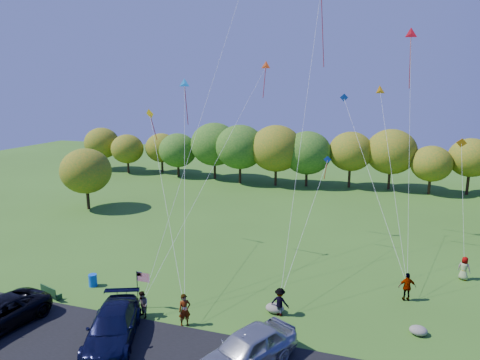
# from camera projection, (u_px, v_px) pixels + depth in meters

# --- Properties ---
(ground) EXTENTS (140.00, 140.00, 0.00)m
(ground) POSITION_uv_depth(u_px,v_px,m) (208.00, 322.00, 25.27)
(ground) COLOR #34601B
(ground) RESTS_ON ground
(treeline) EXTENTS (74.50, 28.22, 8.47)m
(treeline) POSITION_uv_depth(u_px,v_px,m) (290.00, 153.00, 58.86)
(treeline) COLOR #362113
(treeline) RESTS_ON ground
(minivan_navy) EXTENTS (4.53, 6.48, 1.74)m
(minivan_navy) POSITION_uv_depth(u_px,v_px,m) (113.00, 327.00, 23.01)
(minivan_navy) COLOR black
(minivan_navy) RESTS_ON asphalt_lane
(minivan_silver) EXTENTS (4.70, 6.06, 1.93)m
(minivan_silver) POSITION_uv_depth(u_px,v_px,m) (247.00, 350.00, 20.87)
(minivan_silver) COLOR #A6AAB1
(minivan_silver) RESTS_ON asphalt_lane
(flyer_a) EXTENTS (0.84, 0.82, 1.95)m
(flyer_a) POSITION_uv_depth(u_px,v_px,m) (185.00, 310.00, 24.66)
(flyer_a) COLOR #4C4C59
(flyer_a) RESTS_ON ground
(flyer_b) EXTENTS (1.03, 0.96, 1.68)m
(flyer_b) POSITION_uv_depth(u_px,v_px,m) (142.00, 305.00, 25.53)
(flyer_b) COLOR #4C4C59
(flyer_b) RESTS_ON ground
(flyer_c) EXTENTS (1.21, 0.80, 1.76)m
(flyer_c) POSITION_uv_depth(u_px,v_px,m) (280.00, 302.00, 25.80)
(flyer_c) COLOR #4C4C59
(flyer_c) RESTS_ON ground
(flyer_d) EXTENTS (1.19, 0.73, 1.89)m
(flyer_d) POSITION_uv_depth(u_px,v_px,m) (407.00, 287.00, 27.60)
(flyer_d) COLOR #4C4C59
(flyer_d) RESTS_ON ground
(flyer_e) EXTENTS (0.99, 0.86, 1.72)m
(flyer_e) POSITION_uv_depth(u_px,v_px,m) (464.00, 268.00, 30.64)
(flyer_e) COLOR #4C4C59
(flyer_e) RESTS_ON ground
(park_bench) EXTENTS (1.60, 0.70, 0.91)m
(park_bench) POSITION_uv_depth(u_px,v_px,m) (49.00, 292.00, 27.86)
(park_bench) COLOR #14391A
(park_bench) RESTS_ON ground
(trash_barrel) EXTENTS (0.57, 0.57, 0.86)m
(trash_barrel) POSITION_uv_depth(u_px,v_px,m) (93.00, 280.00, 29.71)
(trash_barrel) COLOR blue
(trash_barrel) RESTS_ON ground
(flag_assembly) EXTENTS (0.92, 0.60, 2.48)m
(flag_assembly) POSITION_uv_depth(u_px,v_px,m) (141.00, 281.00, 26.36)
(flag_assembly) COLOR black
(flag_assembly) RESTS_ON ground
(boulder_near) EXTENTS (1.14, 0.90, 0.57)m
(boulder_near) POSITION_uv_depth(u_px,v_px,m) (275.00, 308.00, 26.26)
(boulder_near) COLOR gray
(boulder_near) RESTS_ON ground
(boulder_far) EXTENTS (0.98, 0.81, 0.51)m
(boulder_far) POSITION_uv_depth(u_px,v_px,m) (418.00, 330.00, 23.90)
(boulder_far) COLOR gray
(boulder_far) RESTS_ON ground
(kites_aloft) EXTENTS (24.85, 8.95, 18.74)m
(kites_aloft) POSITION_uv_depth(u_px,v_px,m) (300.00, 30.00, 32.46)
(kites_aloft) COLOR red
(kites_aloft) RESTS_ON ground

